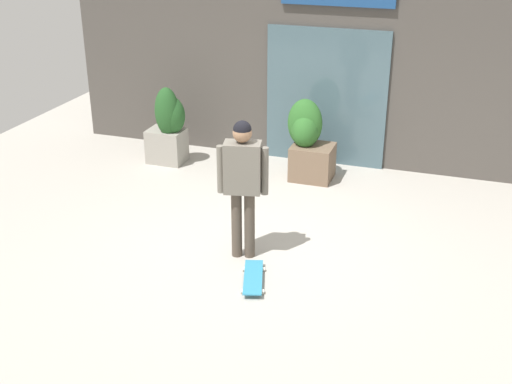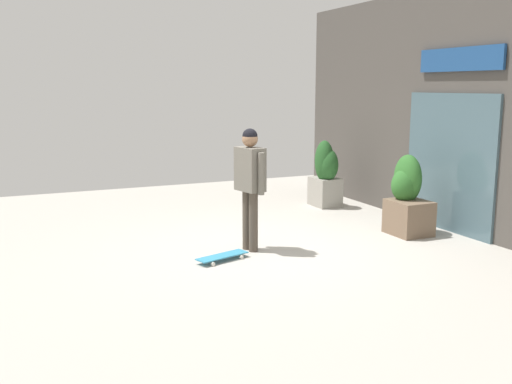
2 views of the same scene
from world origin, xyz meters
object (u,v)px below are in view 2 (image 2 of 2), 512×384
Objects in this scene: planter_box_left at (408,197)px; planter_box_right at (326,175)px; skateboarder at (250,176)px; skateboard at (222,256)px.

planter_box_right is at bearing -176.94° from planter_box_left.
skateboarder reaches higher than planter_box_left.
planter_box_right is (-2.25, 2.59, -0.45)m from skateboarder.
planter_box_left is (-0.20, 3.27, 0.53)m from skateboard.
planter_box_right reaches higher than skateboard.
planter_box_left is at bearing 166.62° from skateboard.
skateboarder reaches higher than skateboard.
planter_box_left is 2.37m from planter_box_right.
planter_box_right is at bearing -151.65° from skateboarder.
planter_box_right is (-2.57, 3.15, 0.58)m from skateboard.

